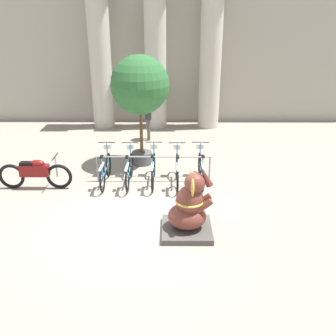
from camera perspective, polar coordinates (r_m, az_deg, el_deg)
name	(u,v)px	position (r m, az deg, el deg)	size (l,w,h in m)	color
ground_plane	(145,215)	(9.03, -3.49, -7.15)	(60.00, 60.00, 0.00)	gray
building_facade	(156,51)	(16.51, -1.81, 17.40)	(20.00, 0.20, 6.00)	#A39E8E
column_left	(101,63)	(15.79, -10.23, 15.47)	(1.08, 1.08, 5.16)	#BCB7A8
column_middle	(155,63)	(15.55, -1.92, 15.69)	(1.08, 1.08, 5.16)	#BCB7A8
column_right	(210,63)	(15.63, 6.48, 15.60)	(1.08, 1.08, 5.16)	#BCB7A8
bike_rack	(153,162)	(10.53, -2.24, 0.92)	(3.28, 0.05, 0.77)	gray
bicycle_0	(106,169)	(10.64, -9.49, -0.16)	(0.48, 1.75, 1.07)	black
bicycle_1	(129,169)	(10.53, -5.91, -0.20)	(0.48, 1.75, 1.07)	black
bicycle_2	(153,169)	(10.53, -2.25, -0.11)	(0.48, 1.75, 1.07)	black
bicycle_3	(177,169)	(10.47, 1.41, -0.21)	(0.48, 1.75, 1.07)	black
bicycle_4	(201,169)	(10.55, 5.05, -0.13)	(0.48, 1.75, 1.07)	black
elephant_statue	(189,209)	(8.10, 3.25, -6.31)	(1.09, 1.09, 1.66)	#4C4742
motorcycle	(35,173)	(10.76, -19.59, -0.68)	(2.01, 0.55, 0.95)	black
person_pedestrian	(148,115)	(14.08, -3.00, 8.12)	(0.22, 0.47, 1.63)	brown
potted_tree	(140,87)	(11.39, -4.29, 12.19)	(1.76, 1.76, 3.38)	#4C4C4C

